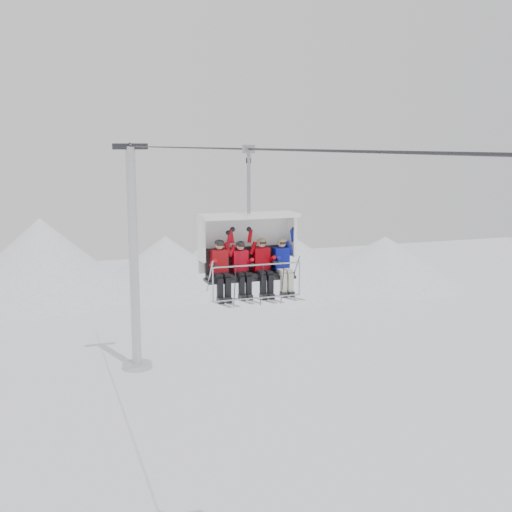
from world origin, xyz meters
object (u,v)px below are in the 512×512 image
object	(u,v)px
lift_tower_right	(134,275)
skier_far_right	(283,264)
skier_far_left	(220,267)
chairlift_carrier	(247,245)
skier_center_left	(241,267)
skier_center_right	(263,264)

from	to	relation	value
lift_tower_right	skier_far_right	xyz separation A→B (m)	(0.91, -21.59, 4.43)
skier_far_left	skier_far_right	xyz separation A→B (m)	(1.76, -0.01, -0.03)
skier_far_left	skier_far_right	bearing A→B (deg)	-0.21
chairlift_carrier	skier_center_left	bearing A→B (deg)	-130.75
skier_far_left	lift_tower_right	bearing A→B (deg)	87.74
chairlift_carrier	skier_far_left	bearing A→B (deg)	-160.23
skier_center_right	skier_far_right	world-z (taller)	skier_center_right
chairlift_carrier	skier_far_right	xyz separation A→B (m)	(0.91, -0.31, -0.51)
chairlift_carrier	skier_center_left	xyz separation A→B (m)	(-0.27, -0.31, -0.52)
skier_center_left	skier_far_right	xyz separation A→B (m)	(1.18, 0.00, 0.01)
skier_center_right	skier_far_right	size ratio (longest dim) A/B	1.01
skier_center_right	lift_tower_right	bearing A→B (deg)	90.88
chairlift_carrier	skier_far_left	xyz separation A→B (m)	(-0.85, -0.31, -0.49)
lift_tower_right	skier_far_left	distance (m)	22.05
chairlift_carrier	skier_center_right	size ratio (longest dim) A/B	2.34
skier_far_left	skier_far_right	distance (m)	1.76
chairlift_carrier	skier_far_left	world-z (taller)	chairlift_carrier
chairlift_carrier	skier_center_left	distance (m)	0.66
lift_tower_right	skier_center_left	bearing A→B (deg)	-90.72
chairlift_carrier	skier_center_right	world-z (taller)	chairlift_carrier
lift_tower_right	skier_center_left	xyz separation A→B (m)	(-0.27, -21.59, 4.43)
lift_tower_right	skier_far_left	world-z (taller)	lift_tower_right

